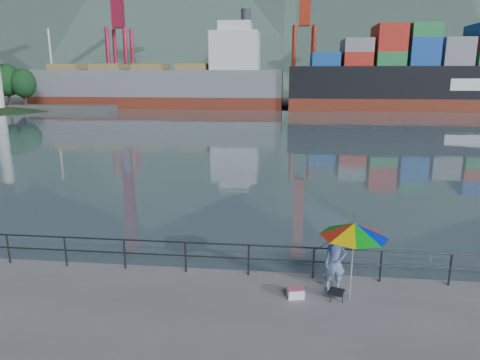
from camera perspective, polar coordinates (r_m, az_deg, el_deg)
name	(u,v)px	position (r m, az deg, el deg)	size (l,w,h in m)	color
harbor_water	(282,94)	(140.71, 5.61, 11.28)	(500.00, 280.00, 0.00)	#4C6268
far_dock	(322,102)	(104.04, 10.88, 10.23)	(200.00, 40.00, 0.40)	#514F4C
guardrail	(217,258)	(13.64, -3.11, -10.35)	(22.00, 0.06, 1.03)	#2D3033
mountains	(370,10)	(223.33, 16.90, 20.85)	(600.00, 332.80, 80.00)	#385147
port_cranes	(435,24)	(99.37, 24.56, 18.37)	(116.00, 28.00, 38.40)	#CF2142
container_stacks	(425,93)	(108.95, 23.42, 10.65)	(58.00, 5.40, 7.80)	#267F3F
fisherman	(335,262)	(12.79, 12.54, -10.68)	(0.63, 0.42, 1.74)	#24519C
beach_umbrella	(354,230)	(11.97, 14.99, -6.40)	(1.99, 1.99, 2.25)	white
folding_stool	(336,295)	(12.62, 12.68, -14.73)	(0.52, 0.52, 0.27)	black
cooler_bag	(295,293)	(12.53, 7.40, -14.76)	(0.45, 0.30, 0.26)	white
fishing_rod	(321,272)	(14.13, 10.70, -12.02)	(0.02, 0.02, 2.00)	black
bulk_carrier	(164,85)	(87.60, -10.04, 12.34)	(50.29, 8.70, 14.50)	maroon
container_ship	(479,77)	(90.14, 29.25, 11.93)	(64.71, 10.79, 18.10)	maroon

